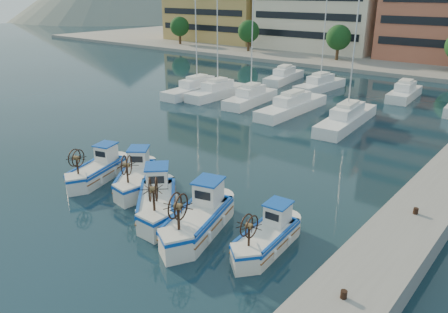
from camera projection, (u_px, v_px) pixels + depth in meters
ground at (144, 202)px, 24.91m from camera, size 300.00×300.00×0.00m
quay at (426, 210)px, 22.78m from camera, size 3.00×60.00×1.20m
hill_west at (124, 18)px, 187.29m from camera, size 180.00×180.00×60.00m
yacht_marina at (318, 98)px, 46.71m from camera, size 36.46×23.40×11.50m
fishing_boat_a at (98, 169)px, 27.71m from camera, size 2.80×4.32×2.62m
fishing_boat_b at (136, 175)px, 26.64m from camera, size 3.95×4.41×2.74m
fishing_boat_c at (157, 199)px, 23.45m from camera, size 4.51×4.53×2.93m
fishing_boat_d at (199, 217)px, 21.60m from camera, size 3.17×4.96×3.00m
fishing_boat_e at (268, 235)px, 20.25m from camera, size 1.96×4.08×2.50m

